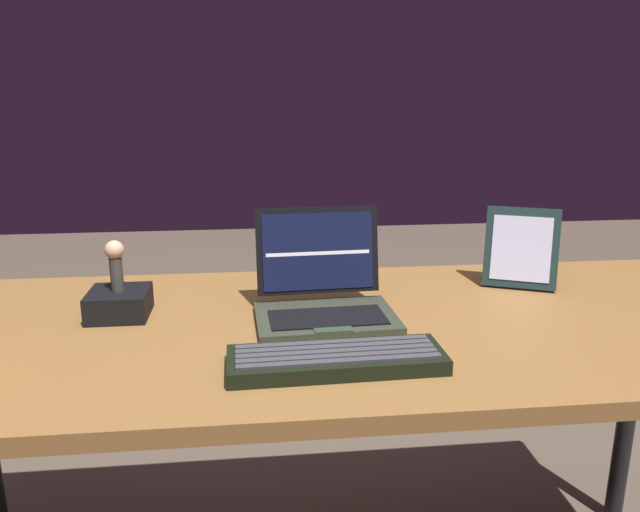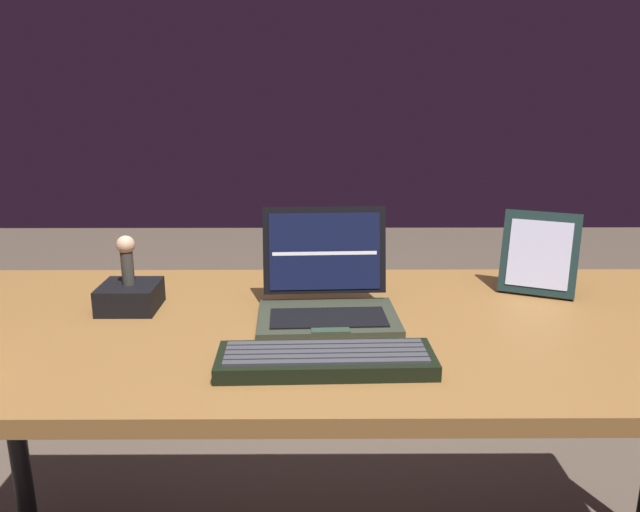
# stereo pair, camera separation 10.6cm
# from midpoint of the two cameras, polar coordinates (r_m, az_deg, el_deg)

# --- Properties ---
(desk) EXTENTS (1.69, 0.68, 0.72)m
(desk) POSITION_cam_midpoint_polar(r_m,az_deg,el_deg) (1.16, 5.03, -9.31)
(desk) COLOR brown
(desk) RESTS_ON ground
(laptop_front) EXTENTS (0.26, 0.22, 0.20)m
(laptop_front) POSITION_cam_midpoint_polar(r_m,az_deg,el_deg) (1.14, 3.30, -3.96)
(laptop_front) COLOR #2D3326
(laptop_front) RESTS_ON desk
(external_keyboard) EXTENTS (0.34, 0.12, 0.03)m
(external_keyboard) POSITION_cam_midpoint_polar(r_m,az_deg,el_deg) (0.95, 3.77, -9.70)
(external_keyboard) COLOR black
(external_keyboard) RESTS_ON desk
(photo_frame) EXTENTS (0.16, 0.11, 0.17)m
(photo_frame) POSITION_cam_midpoint_polar(r_m,az_deg,el_deg) (1.36, 21.90, 0.15)
(photo_frame) COLOR black
(photo_frame) RESTS_ON desk
(figurine_stand) EXTENTS (0.11, 0.11, 0.05)m
(figurine_stand) POSITION_cam_midpoint_polar(r_m,az_deg,el_deg) (1.23, -14.97, -3.72)
(figurine_stand) COLOR black
(figurine_stand) RESTS_ON desk
(figurine) EXTENTS (0.04, 0.04, 0.10)m
(figurine) POSITION_cam_midpoint_polar(r_m,az_deg,el_deg) (1.20, -15.24, 0.02)
(figurine) COLOR #393832
(figurine) RESTS_ON figurine_stand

